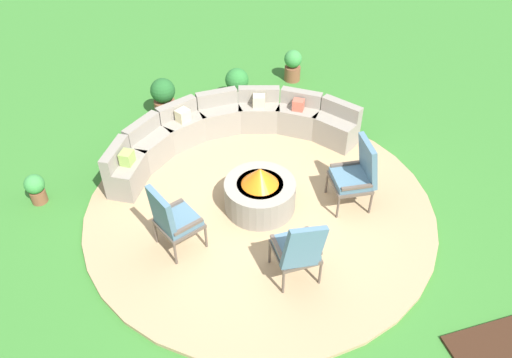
% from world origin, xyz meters
% --- Properties ---
extents(ground_plane, '(24.00, 24.00, 0.00)m').
position_xyz_m(ground_plane, '(0.00, 0.00, 0.00)').
color(ground_plane, '#387A2D').
extents(patio_circle, '(5.26, 5.26, 0.06)m').
position_xyz_m(patio_circle, '(0.00, 0.00, 0.03)').
color(patio_circle, tan).
rests_on(patio_circle, ground_plane).
extents(fire_pit, '(1.06, 1.06, 0.75)m').
position_xyz_m(fire_pit, '(0.00, 0.00, 0.35)').
color(fire_pit, gray).
rests_on(fire_pit, patio_circle).
extents(curved_stone_bench, '(4.35, 1.74, 0.75)m').
position_xyz_m(curved_stone_bench, '(-0.08, 1.68, 0.37)').
color(curved_stone_bench, gray).
rests_on(curved_stone_bench, patio_circle).
extents(lounge_chair_front_left, '(0.71, 0.71, 1.09)m').
position_xyz_m(lounge_chair_front_left, '(-1.36, -0.44, 0.62)').
color(lounge_chair_front_left, brown).
rests_on(lounge_chair_front_left, patio_circle).
extents(lounge_chair_front_right, '(0.59, 0.58, 1.08)m').
position_xyz_m(lounge_chair_front_right, '(0.06, -1.43, 0.61)').
color(lounge_chair_front_right, brown).
rests_on(lounge_chair_front_right, patio_circle).
extents(lounge_chair_back_left, '(0.65, 0.65, 1.12)m').
position_xyz_m(lounge_chair_back_left, '(1.40, -0.30, 0.63)').
color(lounge_chair_back_left, brown).
rests_on(lounge_chair_back_left, patio_circle).
extents(potted_plant_0, '(0.46, 0.46, 0.78)m').
position_xyz_m(potted_plant_0, '(-0.95, 2.98, 0.43)').
color(potted_plant_0, brown).
rests_on(potted_plant_0, ground_plane).
extents(potted_plant_1, '(0.30, 0.30, 0.51)m').
position_xyz_m(potted_plant_1, '(-3.21, 1.17, 0.28)').
color(potted_plant_1, brown).
rests_on(potted_plant_1, ground_plane).
extents(potted_plant_2, '(0.36, 0.36, 0.67)m').
position_xyz_m(potted_plant_2, '(1.82, 3.58, 0.36)').
color(potted_plant_2, brown).
rests_on(potted_plant_2, ground_plane).
extents(potted_plant_3, '(0.45, 0.45, 0.71)m').
position_xyz_m(potted_plant_3, '(0.49, 3.08, 0.39)').
color(potted_plant_3, '#A89E8E').
rests_on(potted_plant_3, ground_plane).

